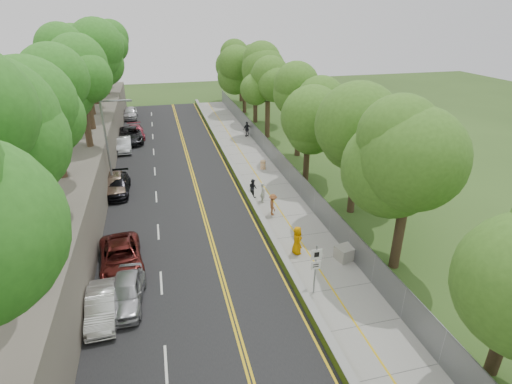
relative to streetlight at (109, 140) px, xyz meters
The scene contains 26 objects.
ground 18.08m from the streetlight, 53.23° to the right, with size 140.00×140.00×0.00m, color #33511E.
road 6.93m from the streetlight, 11.17° to the left, with size 11.20×66.00×0.04m, color black.
sidewalk 13.84m from the streetlight, ahead, with size 4.20×66.00×0.05m, color gray.
jersey_barrier 11.60m from the streetlight, ahead, with size 0.42×66.00×0.60m, color #8AD413.
rock_embankment 4.15m from the streetlight, 161.78° to the left, with size 5.00×66.00×4.00m, color #595147.
chainlink_fence 15.58m from the streetlight, ahead, with size 0.04×66.00×2.00m, color slate.
trees_embankment 6.46m from the streetlight, 158.49° to the left, with size 6.40×66.00×13.00m, color #378725, non-canonical shape.
trees_fenceside 17.65m from the streetlight, ahead, with size 7.00×66.00×14.00m, color #498126, non-canonical shape.
streetlight is the anchor object (origin of this frame).
signpost 20.72m from the streetlight, 55.92° to the right, with size 0.62×0.09×3.10m.
construction_barrel 14.45m from the streetlight, ahead, with size 0.52×0.52×0.85m, color orange.
concrete_block 21.01m from the streetlight, 44.20° to the right, with size 1.31×0.98×0.87m, color gray.
car_0 15.86m from the streetlight, 84.55° to the right, with size 1.77×4.40×1.50m, color #A5A5AA.
car_1 16.59m from the streetlight, 89.03° to the right, with size 1.41×4.05×1.33m, color silver.
car_2 12.54m from the streetlight, 85.10° to the right, with size 2.46×5.34×1.48m, color #5A1B18.
car_3 3.92m from the streetlight, 74.18° to the right, with size 1.98×4.86×1.41m, color black.
car_4 3.77m from the streetlight, 133.74° to the right, with size 1.97×4.88×1.66m, color gray.
car_5 11.88m from the streetlight, 89.25° to the left, with size 1.54×4.40×1.45m, color silver.
car_6 15.03m from the streetlight, 86.98° to the left, with size 2.74×5.95×1.65m, color black.
car_7 16.69m from the streetlight, 85.46° to the left, with size 1.95×4.79×1.39m, color maroon.
car_8 26.42m from the streetlight, 89.31° to the left, with size 1.90×4.72×1.61m, color silver.
painter_0 18.00m from the streetlight, 47.50° to the right, with size 0.94×0.61×1.92m, color #CB7E00.
painter_1 13.35m from the streetlight, 23.46° to the right, with size 0.61×0.40×1.67m, color beige.
painter_2 12.48m from the streetlight, 19.45° to the right, with size 0.77×0.60×1.58m, color black.
painter_3 14.57m from the streetlight, 32.24° to the right, with size 1.11×0.64×1.72m, color brown.
person_far 20.05m from the streetlight, 41.96° to the left, with size 1.09×0.45×1.86m, color black.
Camera 1 is at (-6.46, -19.59, 14.51)m, focal length 28.00 mm.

